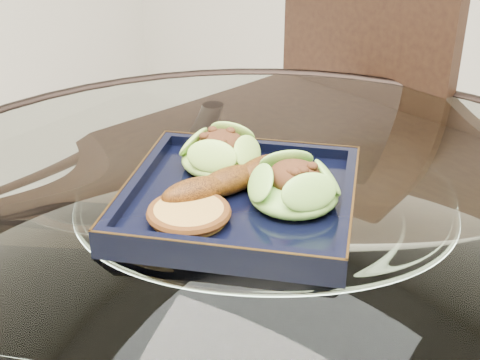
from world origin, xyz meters
The scene contains 7 objects.
dining_table centered at (0.00, 0.00, 0.60)m, with size 1.13×1.13×0.77m.
dining_chair centered at (-0.17, 0.47, 0.53)m, with size 0.49×0.49×0.94m.
navy_plate centered at (-0.04, 0.01, 0.77)m, with size 0.27×0.27×0.02m, color black.
lettuce_wrap_left centered at (-0.10, 0.06, 0.80)m, with size 0.10×0.10×0.04m, color #72AA31.
lettuce_wrap_right centered at (0.02, 0.03, 0.80)m, with size 0.10×0.10×0.04m, color #59962B.
roasted_plantain centered at (-0.06, 0.01, 0.80)m, with size 0.17×0.04×0.03m, color #65330A.
crumb_patty centered at (-0.06, -0.07, 0.79)m, with size 0.08×0.08×0.02m, color #AF803A.
Camera 1 is at (0.35, -0.57, 1.17)m, focal length 50.00 mm.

